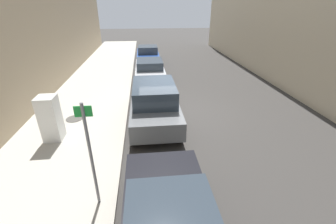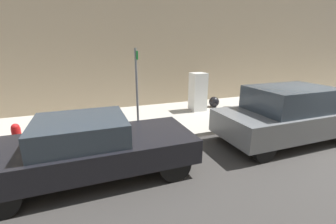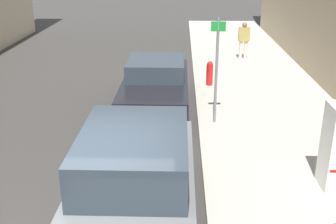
{
  "view_description": "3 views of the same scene",
  "coord_description": "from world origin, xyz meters",
  "px_view_note": "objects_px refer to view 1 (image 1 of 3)",
  "views": [
    {
      "loc": [
        -0.96,
        -9.22,
        4.62
      ],
      "look_at": [
        -0.22,
        -2.32,
        1.26
      ],
      "focal_mm": 24.0,
      "sensor_mm": 36.0,
      "label": 1
    },
    {
      "loc": [
        4.28,
        -6.42,
        2.89
      ],
      "look_at": [
        -2.65,
        -3.83,
        0.72
      ],
      "focal_mm": 24.0,
      "sensor_mm": 36.0,
      "label": 2
    },
    {
      "loc": [
        -1.34,
        5.34,
        4.38
      ],
      "look_at": [
        -1.11,
        -1.93,
        1.57
      ],
      "focal_mm": 45.0,
      "sensor_mm": 36.0,
      "label": 3
    }
  ],
  "objects_px": {
    "street_sign_post": "(90,152)",
    "parked_hatchback_blue": "(148,54)",
    "parked_sedan_silver": "(150,70)",
    "trash_bag": "(57,120)",
    "parked_suv_gray": "(154,103)",
    "discarded_refrigerator": "(50,119)"
  },
  "relations": [
    {
      "from": "parked_sedan_silver",
      "to": "trash_bag",
      "type": "bearing_deg",
      "value": -123.0
    },
    {
      "from": "discarded_refrigerator",
      "to": "parked_hatchback_blue",
      "type": "relative_size",
      "value": 0.41
    },
    {
      "from": "parked_suv_gray",
      "to": "parked_sedan_silver",
      "type": "xyz_separation_m",
      "value": [
        -0.0,
        5.92,
        -0.16
      ]
    },
    {
      "from": "trash_bag",
      "to": "parked_sedan_silver",
      "type": "height_order",
      "value": "parked_sedan_silver"
    },
    {
      "from": "parked_sedan_silver",
      "to": "parked_hatchback_blue",
      "type": "height_order",
      "value": "parked_hatchback_blue"
    },
    {
      "from": "street_sign_post",
      "to": "parked_hatchback_blue",
      "type": "bearing_deg",
      "value": 83.85
    },
    {
      "from": "parked_suv_gray",
      "to": "parked_hatchback_blue",
      "type": "xyz_separation_m",
      "value": [
        0.0,
        10.78,
        -0.14
      ]
    },
    {
      "from": "street_sign_post",
      "to": "trash_bag",
      "type": "bearing_deg",
      "value": 119.1
    },
    {
      "from": "parked_hatchback_blue",
      "to": "trash_bag",
      "type": "bearing_deg",
      "value": -109.85
    },
    {
      "from": "discarded_refrigerator",
      "to": "trash_bag",
      "type": "distance_m",
      "value": 1.17
    },
    {
      "from": "street_sign_post",
      "to": "parked_hatchback_blue",
      "type": "relative_size",
      "value": 0.67
    },
    {
      "from": "parked_suv_gray",
      "to": "parked_hatchback_blue",
      "type": "relative_size",
      "value": 1.08
    },
    {
      "from": "parked_suv_gray",
      "to": "parked_sedan_silver",
      "type": "height_order",
      "value": "parked_suv_gray"
    },
    {
      "from": "parked_suv_gray",
      "to": "parked_hatchback_blue",
      "type": "bearing_deg",
      "value": 90.0
    },
    {
      "from": "discarded_refrigerator",
      "to": "parked_suv_gray",
      "type": "relative_size",
      "value": 0.37
    },
    {
      "from": "trash_bag",
      "to": "parked_sedan_silver",
      "type": "xyz_separation_m",
      "value": [
        3.95,
        6.08,
        0.34
      ]
    },
    {
      "from": "parked_sedan_silver",
      "to": "discarded_refrigerator",
      "type": "bearing_deg",
      "value": -117.81
    },
    {
      "from": "discarded_refrigerator",
      "to": "street_sign_post",
      "type": "height_order",
      "value": "street_sign_post"
    },
    {
      "from": "parked_sedan_silver",
      "to": "parked_hatchback_blue",
      "type": "distance_m",
      "value": 4.86
    },
    {
      "from": "parked_sedan_silver",
      "to": "parked_hatchback_blue",
      "type": "bearing_deg",
      "value": 90.0
    },
    {
      "from": "street_sign_post",
      "to": "parked_suv_gray",
      "type": "bearing_deg",
      "value": 69.42
    },
    {
      "from": "street_sign_post",
      "to": "parked_suv_gray",
      "type": "height_order",
      "value": "street_sign_post"
    }
  ]
}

